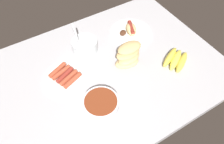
{
  "coord_description": "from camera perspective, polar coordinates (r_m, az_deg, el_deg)",
  "views": [
    {
      "loc": [
        39.1,
        67.89,
        95.58
      ],
      "look_at": [
        0.49,
        4.5,
        3.0
      ],
      "focal_mm": 37.3,
      "sensor_mm": 36.0,
      "label": 1
    }
  ],
  "objects": [
    {
      "name": "plate_sausages",
      "position": [
        1.22,
        -11.43,
        -1.04
      ],
      "size": [
        22.15,
        22.15,
        3.45
      ],
      "color": "white",
      "rests_on": "ground_plane"
    },
    {
      "name": "bowl_coleslaw",
      "position": [
        1.32,
        -6.72,
        6.59
      ],
      "size": [
        14.36,
        14.36,
        16.09
      ],
      "color": "silver",
      "rests_on": "ground_plane"
    },
    {
      "name": "plate_hotdog_assembled",
      "position": [
        1.43,
        4.57,
        9.97
      ],
      "size": [
        24.64,
        24.64,
        5.61
      ],
      "color": "white",
      "rests_on": "ground_plane"
    },
    {
      "name": "banana_bunch",
      "position": [
        1.3,
        15.3,
        2.94
      ],
      "size": [
        19.06,
        16.9,
        3.94
      ],
      "color": "gold",
      "rests_on": "ground_plane"
    },
    {
      "name": "bread_stack",
      "position": [
        1.21,
        4.01,
        4.1
      ],
      "size": [
        15.14,
        10.17,
        14.4
      ],
      "color": "#DBB77A",
      "rests_on": "ground_plane"
    },
    {
      "name": "bowl_chili",
      "position": [
        1.08,
        -2.74,
        -7.74
      ],
      "size": [
        16.98,
        16.98,
        4.99
      ],
      "color": "white",
      "rests_on": "ground_plane"
    },
    {
      "name": "ground_plane",
      "position": [
        1.25,
        -0.88,
        0.18
      ],
      "size": [
        120.0,
        90.0,
        3.0
      ],
      "primitive_type": "cube",
      "color": "#B2B2B7"
    }
  ]
}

